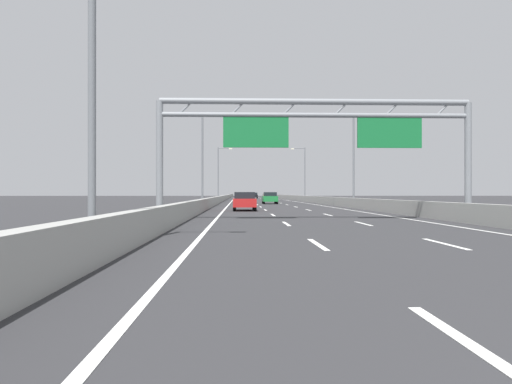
# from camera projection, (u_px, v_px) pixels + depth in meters

# --- Properties ---
(ground_plane) EXTENTS (260.00, 260.00, 0.00)m
(ground_plane) POSITION_uv_depth(u_px,v_px,m) (258.00, 200.00, 101.09)
(ground_plane) COLOR #2D2D30
(lane_dash_left_0) EXTENTS (0.16, 3.00, 0.01)m
(lane_dash_left_0) POSITION_uv_depth(u_px,v_px,m) (471.00, 345.00, 4.59)
(lane_dash_left_0) COLOR white
(lane_dash_left_0) RESTS_ON ground_plane
(lane_dash_left_1) EXTENTS (0.16, 3.00, 0.01)m
(lane_dash_left_1) POSITION_uv_depth(u_px,v_px,m) (318.00, 244.00, 13.58)
(lane_dash_left_1) COLOR white
(lane_dash_left_1) RESTS_ON ground_plane
(lane_dash_left_2) EXTENTS (0.16, 3.00, 0.01)m
(lane_dash_left_2) POSITION_uv_depth(u_px,v_px,m) (286.00, 224.00, 22.58)
(lane_dash_left_2) COLOR white
(lane_dash_left_2) RESTS_ON ground_plane
(lane_dash_left_3) EXTENTS (0.16, 3.00, 0.01)m
(lane_dash_left_3) POSITION_uv_depth(u_px,v_px,m) (273.00, 215.00, 31.57)
(lane_dash_left_3) COLOR white
(lane_dash_left_3) RESTS_ON ground_plane
(lane_dash_left_4) EXTENTS (0.16, 3.00, 0.01)m
(lane_dash_left_4) POSITION_uv_depth(u_px,v_px,m) (265.00, 210.00, 40.57)
(lane_dash_left_4) COLOR white
(lane_dash_left_4) RESTS_ON ground_plane
(lane_dash_left_5) EXTENTS (0.16, 3.00, 0.01)m
(lane_dash_left_5) POSITION_uv_depth(u_px,v_px,m) (261.00, 207.00, 49.56)
(lane_dash_left_5) COLOR white
(lane_dash_left_5) RESTS_ON ground_plane
(lane_dash_left_6) EXTENTS (0.16, 3.00, 0.01)m
(lane_dash_left_6) POSITION_uv_depth(u_px,v_px,m) (257.00, 205.00, 58.55)
(lane_dash_left_6) COLOR white
(lane_dash_left_6) RESTS_ON ground_plane
(lane_dash_left_7) EXTENTS (0.16, 3.00, 0.01)m
(lane_dash_left_7) POSITION_uv_depth(u_px,v_px,m) (255.00, 203.00, 67.55)
(lane_dash_left_7) COLOR white
(lane_dash_left_7) RESTS_ON ground_plane
(lane_dash_left_8) EXTENTS (0.16, 3.00, 0.01)m
(lane_dash_left_8) POSITION_uv_depth(u_px,v_px,m) (253.00, 202.00, 76.54)
(lane_dash_left_8) COLOR white
(lane_dash_left_8) RESTS_ON ground_plane
(lane_dash_left_9) EXTENTS (0.16, 3.00, 0.01)m
(lane_dash_left_9) POSITION_uv_depth(u_px,v_px,m) (252.00, 201.00, 85.54)
(lane_dash_left_9) COLOR white
(lane_dash_left_9) RESTS_ON ground_plane
(lane_dash_left_10) EXTENTS (0.16, 3.00, 0.01)m
(lane_dash_left_10) POSITION_uv_depth(u_px,v_px,m) (250.00, 200.00, 94.53)
(lane_dash_left_10) COLOR white
(lane_dash_left_10) RESTS_ON ground_plane
(lane_dash_left_11) EXTENTS (0.16, 3.00, 0.01)m
(lane_dash_left_11) POSITION_uv_depth(u_px,v_px,m) (249.00, 200.00, 103.53)
(lane_dash_left_11) COLOR white
(lane_dash_left_11) RESTS_ON ground_plane
(lane_dash_left_12) EXTENTS (0.16, 3.00, 0.01)m
(lane_dash_left_12) POSITION_uv_depth(u_px,v_px,m) (249.00, 199.00, 112.52)
(lane_dash_left_12) COLOR white
(lane_dash_left_12) RESTS_ON ground_plane
(lane_dash_left_13) EXTENTS (0.16, 3.00, 0.01)m
(lane_dash_left_13) POSITION_uv_depth(u_px,v_px,m) (248.00, 199.00, 121.52)
(lane_dash_left_13) COLOR white
(lane_dash_left_13) RESTS_ON ground_plane
(lane_dash_left_14) EXTENTS (0.16, 3.00, 0.01)m
(lane_dash_left_14) POSITION_uv_depth(u_px,v_px,m) (247.00, 198.00, 130.51)
(lane_dash_left_14) COLOR white
(lane_dash_left_14) RESTS_ON ground_plane
(lane_dash_left_15) EXTENTS (0.16, 3.00, 0.01)m
(lane_dash_left_15) POSITION_uv_depth(u_px,v_px,m) (247.00, 198.00, 139.51)
(lane_dash_left_15) COLOR white
(lane_dash_left_15) RESTS_ON ground_plane
(lane_dash_left_16) EXTENTS (0.16, 3.00, 0.01)m
(lane_dash_left_16) POSITION_uv_depth(u_px,v_px,m) (246.00, 197.00, 148.50)
(lane_dash_left_16) COLOR white
(lane_dash_left_16) RESTS_ON ground_plane
(lane_dash_left_17) EXTENTS (0.16, 3.00, 0.01)m
(lane_dash_left_17) POSITION_uv_depth(u_px,v_px,m) (246.00, 197.00, 157.49)
(lane_dash_left_17) COLOR white
(lane_dash_left_17) RESTS_ON ground_plane
(lane_dash_right_1) EXTENTS (0.16, 3.00, 0.01)m
(lane_dash_right_1) POSITION_uv_depth(u_px,v_px,m) (444.00, 244.00, 13.71)
(lane_dash_right_1) COLOR white
(lane_dash_right_1) RESTS_ON ground_plane
(lane_dash_right_2) EXTENTS (0.16, 3.00, 0.01)m
(lane_dash_right_2) POSITION_uv_depth(u_px,v_px,m) (363.00, 224.00, 22.70)
(lane_dash_right_2) COLOR white
(lane_dash_right_2) RESTS_ON ground_plane
(lane_dash_right_3) EXTENTS (0.16, 3.00, 0.01)m
(lane_dash_right_3) POSITION_uv_depth(u_px,v_px,m) (328.00, 215.00, 31.70)
(lane_dash_right_3) COLOR white
(lane_dash_right_3) RESTS_ON ground_plane
(lane_dash_right_4) EXTENTS (0.16, 3.00, 0.01)m
(lane_dash_right_4) POSITION_uv_depth(u_px,v_px,m) (308.00, 210.00, 40.69)
(lane_dash_right_4) COLOR white
(lane_dash_right_4) RESTS_ON ground_plane
(lane_dash_right_5) EXTENTS (0.16, 3.00, 0.01)m
(lane_dash_right_5) POSITION_uv_depth(u_px,v_px,m) (296.00, 207.00, 49.69)
(lane_dash_right_5) COLOR white
(lane_dash_right_5) RESTS_ON ground_plane
(lane_dash_right_6) EXTENTS (0.16, 3.00, 0.01)m
(lane_dash_right_6) POSITION_uv_depth(u_px,v_px,m) (287.00, 205.00, 58.68)
(lane_dash_right_6) COLOR white
(lane_dash_right_6) RESTS_ON ground_plane
(lane_dash_right_7) EXTENTS (0.16, 3.00, 0.01)m
(lane_dash_right_7) POSITION_uv_depth(u_px,v_px,m) (281.00, 203.00, 67.67)
(lane_dash_right_7) COLOR white
(lane_dash_right_7) RESTS_ON ground_plane
(lane_dash_right_8) EXTENTS (0.16, 3.00, 0.01)m
(lane_dash_right_8) POSITION_uv_depth(u_px,v_px,m) (276.00, 202.00, 76.67)
(lane_dash_right_8) COLOR white
(lane_dash_right_8) RESTS_ON ground_plane
(lane_dash_right_9) EXTENTS (0.16, 3.00, 0.01)m
(lane_dash_right_9) POSITION_uv_depth(u_px,v_px,m) (272.00, 201.00, 85.66)
(lane_dash_right_9) COLOR white
(lane_dash_right_9) RESTS_ON ground_plane
(lane_dash_right_10) EXTENTS (0.16, 3.00, 0.01)m
(lane_dash_right_10) POSITION_uv_depth(u_px,v_px,m) (269.00, 200.00, 94.66)
(lane_dash_right_10) COLOR white
(lane_dash_right_10) RESTS_ON ground_plane
(lane_dash_right_11) EXTENTS (0.16, 3.00, 0.01)m
(lane_dash_right_11) POSITION_uv_depth(u_px,v_px,m) (266.00, 200.00, 103.65)
(lane_dash_right_11) COLOR white
(lane_dash_right_11) RESTS_ON ground_plane
(lane_dash_right_12) EXTENTS (0.16, 3.00, 0.01)m
(lane_dash_right_12) POSITION_uv_depth(u_px,v_px,m) (264.00, 199.00, 112.65)
(lane_dash_right_12) COLOR white
(lane_dash_right_12) RESTS_ON ground_plane
(lane_dash_right_13) EXTENTS (0.16, 3.00, 0.01)m
(lane_dash_right_13) POSITION_uv_depth(u_px,v_px,m) (262.00, 199.00, 121.64)
(lane_dash_right_13) COLOR white
(lane_dash_right_13) RESTS_ON ground_plane
(lane_dash_right_14) EXTENTS (0.16, 3.00, 0.01)m
(lane_dash_right_14) POSITION_uv_depth(u_px,v_px,m) (261.00, 198.00, 130.64)
(lane_dash_right_14) COLOR white
(lane_dash_right_14) RESTS_ON ground_plane
(lane_dash_right_15) EXTENTS (0.16, 3.00, 0.01)m
(lane_dash_right_15) POSITION_uv_depth(u_px,v_px,m) (259.00, 198.00, 139.63)
(lane_dash_right_15) COLOR white
(lane_dash_right_15) RESTS_ON ground_plane
(lane_dash_right_16) EXTENTS (0.16, 3.00, 0.01)m
(lane_dash_right_16) POSITION_uv_depth(u_px,v_px,m) (258.00, 197.00, 148.63)
(lane_dash_right_16) COLOR white
(lane_dash_right_16) RESTS_ON ground_plane
(lane_dash_right_17) EXTENTS (0.16, 3.00, 0.01)m
(lane_dash_right_17) POSITION_uv_depth(u_px,v_px,m) (257.00, 197.00, 157.62)
(lane_dash_right_17) COLOR white
(lane_dash_right_17) RESTS_ON ground_plane
(edge_line_left) EXTENTS (0.16, 176.00, 0.01)m
(edge_line_left) POSITION_uv_depth(u_px,v_px,m) (232.00, 201.00, 88.92)
(edge_line_left) COLOR white
(edge_line_left) RESTS_ON ground_plane
(edge_line_right) EXTENTS (0.16, 176.00, 0.01)m
(edge_line_right) POSITION_uv_depth(u_px,v_px,m) (289.00, 201.00, 89.28)
(edge_line_right) COLOR white
(edge_line_right) RESTS_ON ground_plane
(barrier_left) EXTENTS (0.45, 220.00, 0.95)m
(barrier_left) POSITION_uv_depth(u_px,v_px,m) (226.00, 197.00, 110.85)
(barrier_left) COLOR #9E9E99
(barrier_left) RESTS_ON ground_plane
(barrier_right) EXTENTS (0.45, 220.00, 0.95)m
(barrier_right) POSITION_uv_depth(u_px,v_px,m) (287.00, 197.00, 111.33)
(barrier_right) COLOR #9E9E99
(barrier_right) RESTS_ON ground_plane
(sign_gantry) EXTENTS (16.55, 0.36, 6.36)m
(sign_gantry) POSITION_uv_depth(u_px,v_px,m) (317.00, 128.00, 25.38)
(sign_gantry) COLOR gray
(sign_gantry) RESTS_ON ground_plane
(streetlamp_left_near) EXTENTS (2.58, 0.28, 9.50)m
(streetlamp_left_near) POSITION_uv_depth(u_px,v_px,m) (101.00, 36.00, 12.26)
(streetlamp_left_near) COLOR slate
(streetlamp_left_near) RESTS_ON ground_plane
(streetlamp_left_mid) EXTENTS (2.58, 0.28, 9.50)m
(streetlamp_left_mid) POSITION_uv_depth(u_px,v_px,m) (205.00, 154.00, 49.10)
(streetlamp_left_mid) COLOR slate
(streetlamp_left_mid) RESTS_ON ground_plane
(streetlamp_right_mid) EXTENTS (2.58, 0.28, 9.50)m
(streetlamp_right_mid) POSITION_uv_depth(u_px,v_px,m) (351.00, 154.00, 49.62)
(streetlamp_right_mid) COLOR slate
(streetlamp_right_mid) RESTS_ON ground_plane
(streetlamp_left_far) EXTENTS (2.58, 0.28, 9.50)m
(streetlamp_left_far) POSITION_uv_depth(u_px,v_px,m) (219.00, 170.00, 85.93)
(streetlamp_left_far) COLOR slate
(streetlamp_left_far) RESTS_ON ground_plane
(streetlamp_right_far) EXTENTS (2.58, 0.28, 9.50)m
(streetlamp_right_far) POSITION_uv_depth(u_px,v_px,m) (304.00, 171.00, 86.45)
(streetlamp_right_far) COLOR slate
(streetlamp_right_far) RESTS_ON ground_plane
(black_car) EXTENTS (1.74, 4.10, 1.50)m
(black_car) POSITION_uv_depth(u_px,v_px,m) (254.00, 195.00, 125.08)
(black_car) COLOR black
(black_car) RESTS_ON ground_plane
(green_car) EXTENTS (1.87, 4.43, 1.52)m
(green_car) POSITION_uv_depth(u_px,v_px,m) (270.00, 198.00, 63.39)
(green_car) COLOR #1E7A38
(green_car) RESTS_ON ground_plane
(red_car) EXTENTS (1.83, 4.43, 1.50)m
(red_car) POSITION_uv_depth(u_px,v_px,m) (244.00, 201.00, 39.34)
(red_car) COLOR red
(red_car) RESTS_ON ground_plane
(yellow_car) EXTENTS (1.79, 4.53, 1.46)m
(yellow_car) POSITION_uv_depth(u_px,v_px,m) (240.00, 195.00, 139.18)
(yellow_car) COLOR yellow
(yellow_car) RESTS_ON ground_plane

